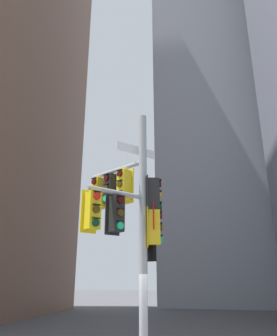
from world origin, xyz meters
name	(u,v)px	position (x,y,z in m)	size (l,w,h in m)	color
building_mid_block	(220,105)	(3.98, 26.31, 21.97)	(13.72, 13.72, 43.95)	#9399A3
signal_pole_assembly	(128,211)	(-0.48, 0.04, 4.31)	(2.64, 2.96, 7.40)	#9EA0A3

